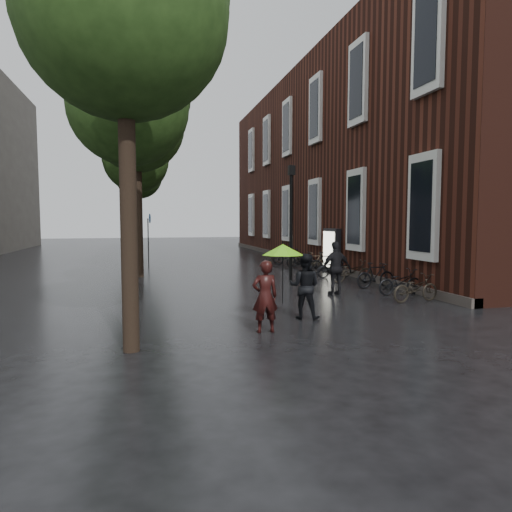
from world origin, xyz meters
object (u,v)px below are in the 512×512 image
object	(u,v)px
ad_lightbox	(332,250)
lamp_post	(291,211)
person_black	(305,286)
pedestrian_walking	(336,268)
person_burgundy	(265,296)
parked_bicycles	(330,266)

from	to	relation	value
ad_lightbox	lamp_post	bearing A→B (deg)	-141.27
lamp_post	ad_lightbox	bearing A→B (deg)	41.24
person_black	ad_lightbox	size ratio (longest dim) A/B	0.79
pedestrian_walking	lamp_post	xyz separation A→B (m)	(-0.32, 3.93, 2.01)
pedestrian_walking	lamp_post	distance (m)	4.43
ad_lightbox	lamp_post	size ratio (longest dim) A/B	0.44
person_burgundy	ad_lightbox	bearing A→B (deg)	-120.16
person_burgundy	person_black	distance (m)	1.81
pedestrian_walking	lamp_post	bearing A→B (deg)	-91.79
person_black	parked_bicycles	size ratio (longest dim) A/B	0.12
person_burgundy	lamp_post	world-z (taller)	lamp_post
person_burgundy	pedestrian_walking	bearing A→B (deg)	-129.88
person_black	parked_bicycles	xyz separation A→B (m)	(4.29, 8.40, -0.39)
parked_bicycles	lamp_post	distance (m)	3.56
person_burgundy	ad_lightbox	world-z (taller)	ad_lightbox
pedestrian_walking	ad_lightbox	size ratio (longest dim) A/B	0.86
person_burgundy	parked_bicycles	size ratio (longest dim) A/B	0.11
person_burgundy	parked_bicycles	world-z (taller)	person_burgundy
parked_bicycles	person_burgundy	bearing A→B (deg)	-120.64
person_black	person_burgundy	bearing A→B (deg)	69.36
ad_lightbox	person_black	bearing A→B (deg)	-119.42
pedestrian_walking	ad_lightbox	xyz separation A→B (m)	(2.65, 6.54, 0.15)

